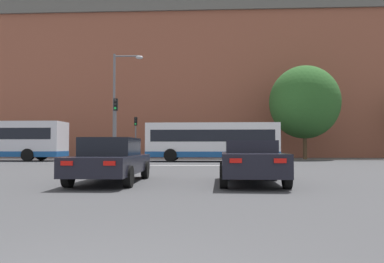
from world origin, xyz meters
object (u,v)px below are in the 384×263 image
at_px(bus_crossing_lead, 212,141).
at_px(traffic_light_far_left, 136,131).
at_px(car_roadster_right, 251,162).
at_px(pedestrian_waiting, 182,149).
at_px(street_lamp_junction, 119,97).
at_px(pedestrian_walking_east, 131,149).
at_px(car_saloon_left, 111,160).
at_px(traffic_light_near_left, 116,120).

xyz_separation_m(bus_crossing_lead, traffic_light_far_left, (-7.08, 4.82, 1.04)).
height_order(car_roadster_right, pedestrian_waiting, pedestrian_waiting).
distance_m(street_lamp_junction, pedestrian_waiting, 12.03).
distance_m(car_roadster_right, bus_crossing_lead, 17.60).
height_order(bus_crossing_lead, traffic_light_far_left, traffic_light_far_left).
height_order(street_lamp_junction, pedestrian_walking_east, street_lamp_junction).
bearing_deg(street_lamp_junction, traffic_light_far_left, 94.68).
height_order(traffic_light_far_left, pedestrian_walking_east, traffic_light_far_left).
bearing_deg(car_roadster_right, traffic_light_far_left, 111.78).
xyz_separation_m(car_roadster_right, traffic_light_far_left, (-8.26, 22.36, 1.94)).
bearing_deg(car_roadster_right, pedestrian_waiting, 101.24).
height_order(car_saloon_left, pedestrian_walking_east, pedestrian_walking_east).
bearing_deg(bus_crossing_lead, car_roadster_right, -176.16).
bearing_deg(street_lamp_junction, car_roadster_right, -59.84).
bearing_deg(car_saloon_left, pedestrian_walking_east, 99.73).
xyz_separation_m(traffic_light_far_left, pedestrian_walking_east, (-0.59, 0.66, -1.73)).
distance_m(car_roadster_right, pedestrian_waiting, 24.19).
distance_m(bus_crossing_lead, traffic_light_near_left, 8.38).
bearing_deg(pedestrian_walking_east, street_lamp_junction, -100.93).
distance_m(car_roadster_right, pedestrian_walking_east, 24.66).
bearing_deg(pedestrian_walking_east, car_roadster_right, -87.56).
xyz_separation_m(traffic_light_far_left, pedestrian_waiting, (4.17, 1.48, -1.74)).
height_order(traffic_light_near_left, street_lamp_junction, street_lamp_junction).
relative_size(street_lamp_junction, pedestrian_waiting, 4.78).
relative_size(pedestrian_waiting, pedestrian_walking_east, 0.99).
bearing_deg(pedestrian_walking_east, car_saloon_left, -97.93).
xyz_separation_m(street_lamp_junction, pedestrian_walking_east, (-1.36, 10.14, -3.61)).
xyz_separation_m(car_saloon_left, traffic_light_near_left, (-2.99, 12.06, 2.16)).
relative_size(car_roadster_right, bus_crossing_lead, 0.43).
distance_m(bus_crossing_lead, pedestrian_waiting, 6.98).
height_order(bus_crossing_lead, street_lamp_junction, street_lamp_junction).
bearing_deg(traffic_light_near_left, pedestrian_waiting, 73.42).
height_order(pedestrian_waiting, pedestrian_walking_east, pedestrian_walking_east).
bearing_deg(traffic_light_near_left, pedestrian_walking_east, 96.91).
height_order(car_saloon_left, pedestrian_waiting, pedestrian_waiting).
distance_m(traffic_light_near_left, pedestrian_waiting, 12.26).
xyz_separation_m(traffic_light_far_left, street_lamp_junction, (0.78, -9.47, 1.88)).
bearing_deg(traffic_light_near_left, street_lamp_junction, 84.69).
relative_size(car_saloon_left, pedestrian_waiting, 3.17).
bearing_deg(car_saloon_left, car_roadster_right, -3.32).
height_order(traffic_light_far_left, street_lamp_junction, street_lamp_junction).
distance_m(car_roadster_right, street_lamp_junction, 15.38).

